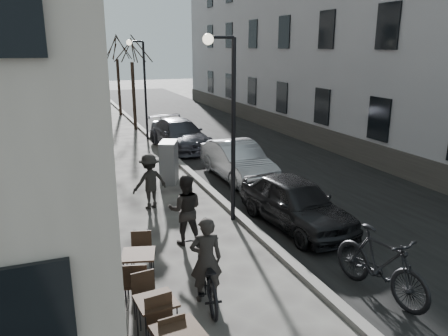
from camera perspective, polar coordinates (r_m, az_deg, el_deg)
road at (r=22.85m, az=0.59°, el=3.57°), size 7.30×60.00×0.00m
kerb at (r=21.79m, az=-8.38°, el=2.96°), size 0.25×60.00×0.12m
streetlamp_near at (r=11.68m, az=0.46°, el=7.65°), size 0.90×0.28×5.09m
streetlamp_far at (r=23.21m, az=-10.74°, el=11.37°), size 0.90×0.28×5.09m
tree_near at (r=26.12m, az=-12.03°, el=15.06°), size 2.40×2.40×5.70m
tree_far at (r=32.05m, az=-13.87°, el=15.00°), size 2.40×2.40×5.70m
bistro_set_b at (r=7.72m, az=-8.78°, el=-18.56°), size 0.69×1.58×0.92m
bistro_set_c at (r=9.18m, az=-11.03°, el=-12.63°), size 0.83×1.64×0.94m
utility_cabinet at (r=15.87m, az=-7.21°, el=0.80°), size 0.90×1.14×1.50m
bicycle at (r=8.67m, az=-2.33°, el=-13.81°), size 1.00×2.08×1.05m
cyclist_rider at (r=8.51m, az=-2.36°, el=-11.85°), size 0.68×0.50×1.72m
pedestrian_near at (r=10.86m, az=-5.06°, el=-5.44°), size 1.02×0.90×1.78m
pedestrian_mid at (r=13.36m, az=-9.67°, el=-1.73°), size 1.22×0.89×1.69m
pedestrian_far at (r=14.61m, az=-17.05°, el=-0.96°), size 0.98×0.59×1.57m
car_near at (r=12.06m, az=9.34°, el=-4.45°), size 1.96×4.14×1.37m
car_mid at (r=16.11m, az=1.79°, el=0.94°), size 1.56×4.26×1.39m
car_far at (r=21.07m, az=-5.80°, el=4.37°), size 2.37×4.94×1.39m
moped at (r=9.25m, az=19.77°, el=-11.70°), size 1.00×2.34×1.36m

